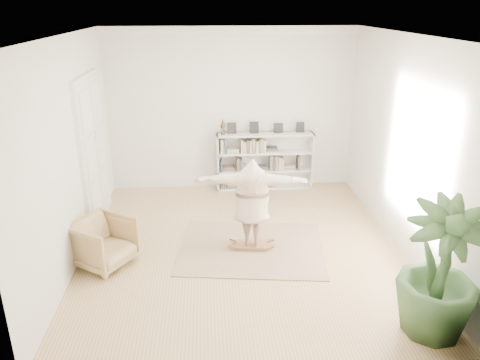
{
  "coord_description": "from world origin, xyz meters",
  "views": [
    {
      "loc": [
        -0.58,
        -7.29,
        4.06
      ],
      "look_at": [
        -0.0,
        0.4,
        1.12
      ],
      "focal_mm": 35.0,
      "sensor_mm": 36.0,
      "label": 1
    }
  ],
  "objects_px": {
    "rocker_board": "(252,245)",
    "houseplant": "(440,270)",
    "person": "(252,200)",
    "armchair": "(103,242)",
    "bookshelf": "(264,162)"
  },
  "relations": [
    {
      "from": "rocker_board",
      "to": "person",
      "type": "relative_size",
      "value": 0.3
    },
    {
      "from": "armchair",
      "to": "rocker_board",
      "type": "bearing_deg",
      "value": -48.96
    },
    {
      "from": "rocker_board",
      "to": "armchair",
      "type": "bearing_deg",
      "value": -164.85
    },
    {
      "from": "houseplant",
      "to": "armchair",
      "type": "bearing_deg",
      "value": 156.09
    },
    {
      "from": "person",
      "to": "houseplant",
      "type": "bearing_deg",
      "value": 139.29
    },
    {
      "from": "houseplant",
      "to": "person",
      "type": "bearing_deg",
      "value": 131.89
    },
    {
      "from": "bookshelf",
      "to": "person",
      "type": "xyz_separation_m",
      "value": [
        -0.57,
        -2.87,
        0.28
      ]
    },
    {
      "from": "armchair",
      "to": "rocker_board",
      "type": "height_order",
      "value": "armchair"
    },
    {
      "from": "armchair",
      "to": "rocker_board",
      "type": "xyz_separation_m",
      "value": [
        2.47,
        0.34,
        -0.33
      ]
    },
    {
      "from": "rocker_board",
      "to": "houseplant",
      "type": "relative_size",
      "value": 0.32
    },
    {
      "from": "bookshelf",
      "to": "person",
      "type": "distance_m",
      "value": 2.94
    },
    {
      "from": "houseplant",
      "to": "rocker_board",
      "type": "bearing_deg",
      "value": 131.89
    },
    {
      "from": "armchair",
      "to": "person",
      "type": "distance_m",
      "value": 2.55
    },
    {
      "from": "armchair",
      "to": "bookshelf",
      "type": "bearing_deg",
      "value": -10.19
    },
    {
      "from": "bookshelf",
      "to": "person",
      "type": "relative_size",
      "value": 1.14
    }
  ]
}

